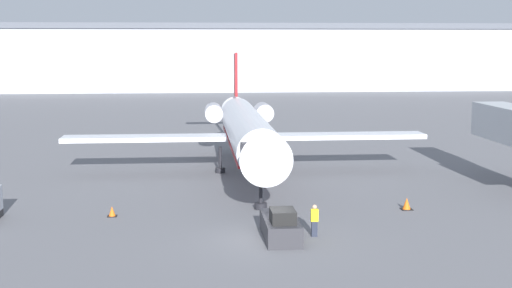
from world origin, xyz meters
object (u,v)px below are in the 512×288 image
object	(u,v)px
airplane_main	(246,129)
traffic_cone_right	(407,204)
pushback_tug	(281,226)
traffic_cone_left	(112,212)
worker_near_tug	(314,220)

from	to	relation	value
airplane_main	traffic_cone_right	size ratio (longest dim) A/B	39.65
airplane_main	pushback_tug	size ratio (longest dim) A/B	6.44
airplane_main	traffic_cone_left	size ratio (longest dim) A/B	48.29
pushback_tug	worker_near_tug	world-z (taller)	pushback_tug
pushback_tug	traffic_cone_left	bearing A→B (deg)	149.33
pushback_tug	traffic_cone_left	world-z (taller)	pushback_tug
airplane_main	traffic_cone_left	world-z (taller)	airplane_main
airplane_main	traffic_cone_right	world-z (taller)	airplane_main
airplane_main	traffic_cone_left	bearing A→B (deg)	-125.02
traffic_cone_right	airplane_main	bearing A→B (deg)	125.46
airplane_main	traffic_cone_right	distance (m)	16.26
pushback_tug	worker_near_tug	size ratio (longest dim) A/B	2.65
traffic_cone_left	traffic_cone_right	distance (m)	18.44
airplane_main	worker_near_tug	xyz separation A→B (m)	(2.33, -18.68, -2.76)
worker_near_tug	traffic_cone_right	xyz separation A→B (m)	(6.91, 5.72, -0.57)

